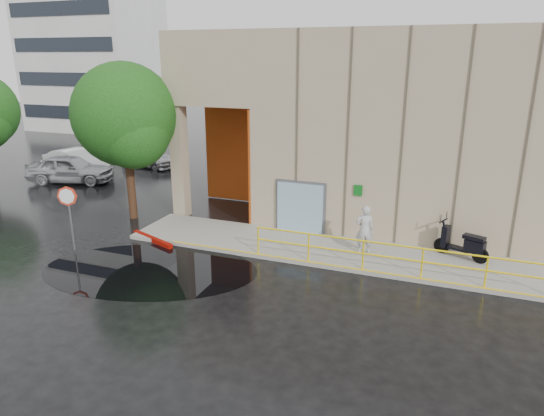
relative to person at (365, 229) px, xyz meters
The scene contains 14 objects.
ground 5.61m from the person, 123.69° to the right, with size 120.00×120.00×0.00m, color black.
sidewalk 1.35m from the person, ahead, with size 20.00×3.00×0.15m, color gray.
building 7.42m from the person, 72.31° to the left, with size 20.00×10.17×8.00m.
guardrail 1.90m from the person, 50.44° to the right, with size 9.56×0.06×1.03m.
distant_building 39.41m from the person, 143.02° to the left, with size 12.00×8.08×15.00m.
person is the anchor object (origin of this frame).
scooter 3.40m from the person, 12.13° to the left, with size 1.99×1.28×1.50m.
stop_sign 10.89m from the person, 162.46° to the right, with size 0.72×0.29×2.48m.
red_curb 8.25m from the person, 169.52° to the right, with size 2.40×0.18×0.18m, color #890A02.
puddle 7.70m from the person, 150.25° to the right, with size 7.43×4.57×0.01m, color black.
car_a 18.47m from the person, 164.96° to the left, with size 1.92×4.77×1.63m, color #B3B7BC.
car_b 20.20m from the person, 160.71° to the left, with size 1.62×4.65×1.53m, color white.
car_c 19.05m from the person, 147.86° to the left, with size 1.78×4.37×1.27m, color #B3B5BB.
tree_near 10.97m from the person, behind, with size 4.42×4.42×6.84m.
Camera 1 is at (5.79, -11.93, 6.99)m, focal length 32.00 mm.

